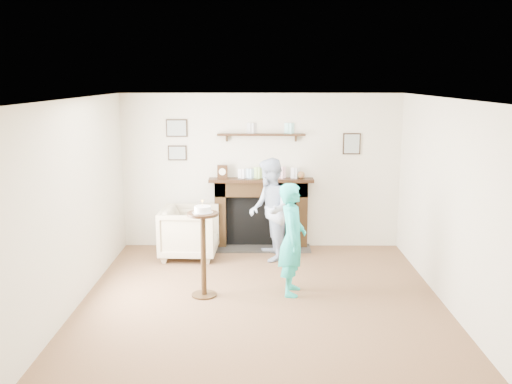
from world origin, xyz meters
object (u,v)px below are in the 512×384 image
armchair (190,257)px  pedestal_table (203,238)px  man (269,259)px  woman (292,293)px

armchair → pedestal_table: bearing=-165.2°
armchair → man: 1.23m
armchair → man: man is taller
armchair → woman: woman is taller
armchair → pedestal_table: pedestal_table is taller
woman → armchair: bearing=51.3°
man → pedestal_table: size_ratio=1.25×
woman → man: bearing=17.1°
man → pedestal_table: 1.91m
pedestal_table → man: bearing=60.4°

